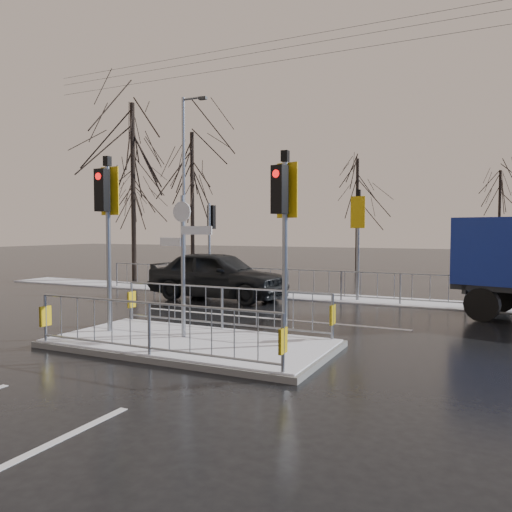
% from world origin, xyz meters
% --- Properties ---
extents(ground, '(120.00, 120.00, 0.00)m').
position_xyz_m(ground, '(0.00, 0.00, 0.00)').
color(ground, black).
rests_on(ground, ground).
extents(snow_verge, '(30.00, 2.00, 0.04)m').
position_xyz_m(snow_verge, '(0.00, 8.60, 0.02)').
color(snow_verge, white).
rests_on(snow_verge, ground).
extents(lane_markings, '(8.00, 11.38, 0.01)m').
position_xyz_m(lane_markings, '(0.00, -0.33, 0.00)').
color(lane_markings, silver).
rests_on(lane_markings, ground).
extents(traffic_island, '(6.00, 3.04, 4.15)m').
position_xyz_m(traffic_island, '(-0.01, 0.01, 0.39)').
color(traffic_island, '#60615C').
rests_on(traffic_island, ground).
extents(far_kerb_fixtures, '(18.00, 0.65, 3.83)m').
position_xyz_m(far_kerb_fixtures, '(0.29, 8.09, 1.02)').
color(far_kerb_fixtures, gray).
rests_on(far_kerb_fixtures, ground).
extents(car_far_lane, '(5.18, 2.21, 1.75)m').
position_xyz_m(car_far_lane, '(-3.11, 6.56, 0.87)').
color(car_far_lane, black).
rests_on(car_far_lane, ground).
extents(tree_near_a, '(4.75, 4.75, 8.97)m').
position_xyz_m(tree_near_a, '(-10.50, 11.00, 6.11)').
color(tree_near_a, black).
rests_on(tree_near_a, ground).
extents(tree_near_b, '(4.00, 4.00, 7.55)m').
position_xyz_m(tree_near_b, '(-8.00, 12.50, 5.15)').
color(tree_near_b, black).
rests_on(tree_near_b, ground).
extents(tree_near_c, '(3.50, 3.50, 6.61)m').
position_xyz_m(tree_near_c, '(-12.50, 13.50, 4.50)').
color(tree_near_c, black).
rests_on(tree_near_c, ground).
extents(tree_far_a, '(3.75, 3.75, 7.08)m').
position_xyz_m(tree_far_a, '(-2.00, 22.00, 4.82)').
color(tree_far_a, black).
rests_on(tree_far_a, ground).
extents(tree_far_b, '(3.25, 3.25, 6.14)m').
position_xyz_m(tree_far_b, '(6.00, 24.00, 4.18)').
color(tree_far_b, black).
rests_on(tree_far_b, ground).
extents(street_lamp_left, '(1.25, 0.18, 8.20)m').
position_xyz_m(street_lamp_left, '(-6.43, 9.50, 4.49)').
color(street_lamp_left, gray).
rests_on(street_lamp_left, ground).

